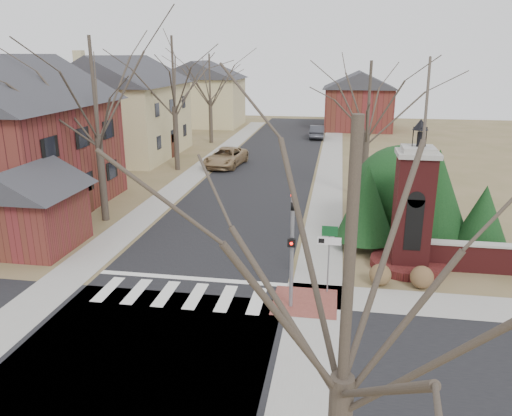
% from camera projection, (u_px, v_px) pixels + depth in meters
% --- Properties ---
extents(ground, '(120.00, 120.00, 0.00)m').
position_uv_depth(ground, '(174.00, 305.00, 18.60)').
color(ground, brown).
rests_on(ground, ground).
extents(main_street, '(8.00, 70.00, 0.01)m').
position_uv_depth(main_street, '(263.00, 173.00, 39.33)').
color(main_street, black).
rests_on(main_street, ground).
extents(cross_street, '(120.00, 8.00, 0.01)m').
position_uv_depth(cross_street, '(144.00, 350.00, 15.77)').
color(cross_street, black).
rests_on(cross_street, ground).
extents(crosswalk_zone, '(8.00, 2.20, 0.02)m').
position_uv_depth(crosswalk_zone, '(181.00, 295.00, 19.35)').
color(crosswalk_zone, silver).
rests_on(crosswalk_zone, ground).
extents(stop_bar, '(8.00, 0.35, 0.02)m').
position_uv_depth(stop_bar, '(192.00, 279.00, 20.76)').
color(stop_bar, silver).
rests_on(stop_bar, ground).
extents(sidewalk_right_main, '(2.00, 60.00, 0.02)m').
position_uv_depth(sidewalk_right_main, '(329.00, 175.00, 38.52)').
color(sidewalk_right_main, gray).
rests_on(sidewalk_right_main, ground).
extents(sidewalk_left, '(2.00, 60.00, 0.02)m').
position_uv_depth(sidewalk_left, '(199.00, 170.00, 40.15)').
color(sidewalk_left, gray).
rests_on(sidewalk_left, ground).
extents(curb_apron, '(2.40, 2.40, 0.02)m').
position_uv_depth(curb_apron, '(305.00, 302.00, 18.79)').
color(curb_apron, brown).
rests_on(curb_apron, ground).
extents(traffic_signal_pole, '(0.28, 0.41, 4.50)m').
position_uv_depth(traffic_signal_pole, '(292.00, 241.00, 17.70)').
color(traffic_signal_pole, slate).
rests_on(traffic_signal_pole, ground).
extents(sign_post, '(0.90, 0.07, 2.75)m').
position_uv_depth(sign_post, '(329.00, 246.00, 19.02)').
color(sign_post, slate).
rests_on(sign_post, ground).
extents(brick_gate_monument, '(3.20, 3.20, 6.47)m').
position_uv_depth(brick_gate_monument, '(411.00, 220.00, 21.26)').
color(brick_gate_monument, '#551919').
rests_on(brick_gate_monument, ground).
extents(house_brick_left, '(9.80, 11.80, 9.42)m').
position_uv_depth(house_brick_left, '(9.00, 132.00, 28.68)').
color(house_brick_left, maroon).
rests_on(house_brick_left, ground).
extents(house_stucco_left, '(9.80, 12.80, 9.28)m').
position_uv_depth(house_stucco_left, '(123.00, 105.00, 44.80)').
color(house_stucco_left, '#C7BA85').
rests_on(house_stucco_left, ground).
extents(garage_left, '(4.80, 4.80, 4.29)m').
position_uv_depth(garage_left, '(29.00, 203.00, 23.50)').
color(garage_left, maroon).
rests_on(garage_left, ground).
extents(house_distant_left, '(10.80, 8.80, 8.53)m').
position_uv_depth(house_distant_left, '(202.00, 92.00, 64.46)').
color(house_distant_left, '#C7BA85').
rests_on(house_distant_left, ground).
extents(house_distant_right, '(8.80, 8.80, 7.30)m').
position_uv_depth(house_distant_right, '(359.00, 99.00, 61.51)').
color(house_distant_right, maroon).
rests_on(house_distant_right, ground).
extents(evergreen_near, '(2.80, 2.80, 4.10)m').
position_uv_depth(evergreen_near, '(366.00, 202.00, 23.39)').
color(evergreen_near, '#473D33').
rests_on(evergreen_near, ground).
extents(evergreen_mid, '(3.40, 3.40, 4.70)m').
position_uv_depth(evergreen_mid, '(436.00, 193.00, 23.92)').
color(evergreen_mid, '#473D33').
rests_on(evergreen_mid, ground).
extents(evergreen_far, '(2.40, 2.40, 3.30)m').
position_uv_depth(evergreen_far, '(484.00, 215.00, 22.87)').
color(evergreen_far, '#473D33').
rests_on(evergreen_far, ground).
extents(evergreen_mass, '(4.80, 4.80, 4.80)m').
position_uv_depth(evergreen_mass, '(400.00, 188.00, 25.44)').
color(evergreen_mass, black).
rests_on(evergreen_mass, ground).
extents(bare_tree_0, '(8.05, 8.05, 11.15)m').
position_uv_depth(bare_tree_0, '(93.00, 79.00, 25.91)').
color(bare_tree_0, '#473D33').
rests_on(bare_tree_0, ground).
extents(bare_tree_1, '(8.40, 8.40, 11.64)m').
position_uv_depth(bare_tree_1, '(173.00, 67.00, 38.06)').
color(bare_tree_1, '#473D33').
rests_on(bare_tree_1, ground).
extents(bare_tree_2, '(7.35, 7.35, 10.19)m').
position_uv_depth(bare_tree_2, '(210.00, 74.00, 50.69)').
color(bare_tree_2, '#473D33').
rests_on(bare_tree_2, ground).
extents(bare_tree_3, '(7.00, 7.00, 9.70)m').
position_uv_depth(bare_tree_3, '(369.00, 93.00, 30.53)').
color(bare_tree_3, '#473D33').
rests_on(bare_tree_3, ground).
extents(bare_tree_4, '(6.65, 6.65, 9.21)m').
position_uv_depth(bare_tree_4, '(351.00, 239.00, 7.30)').
color(bare_tree_4, '#473D33').
rests_on(bare_tree_4, ground).
extents(pickup_truck, '(3.13, 5.72, 1.52)m').
position_uv_depth(pickup_truck, '(226.00, 157.00, 41.44)').
color(pickup_truck, '#977952').
rests_on(pickup_truck, ground).
extents(distant_car, '(1.57, 4.41, 1.45)m').
position_uv_depth(distant_car, '(317.00, 132.00, 55.36)').
color(distant_car, '#36383E').
rests_on(distant_car, ground).
extents(dry_shrub_left, '(0.89, 0.89, 0.89)m').
position_uv_depth(dry_shrub_left, '(380.00, 275.00, 20.09)').
color(dry_shrub_left, brown).
rests_on(dry_shrub_left, ground).
extents(dry_shrub_right, '(0.92, 0.92, 0.92)m').
position_uv_depth(dry_shrub_right, '(422.00, 277.00, 19.84)').
color(dry_shrub_right, brown).
rests_on(dry_shrub_right, ground).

